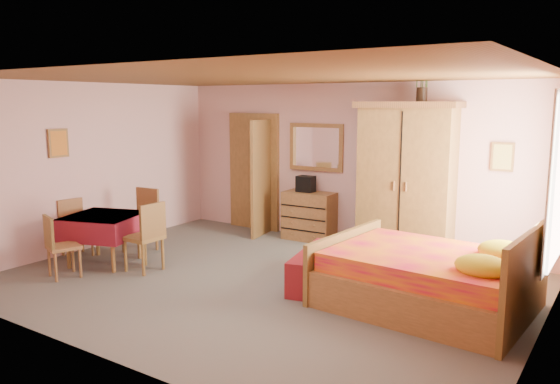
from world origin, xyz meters
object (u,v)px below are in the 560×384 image
Objects in this scene: bed at (427,262)px; chair_north at (139,221)px; dining_table at (104,239)px; floor_lamp at (366,187)px; chair_east at (144,237)px; stereo at (306,184)px; wardrobe at (407,181)px; chair_west at (77,228)px; wall_mirror at (316,147)px; bench at (320,268)px; chest_of_drawers at (309,216)px; sunflower_vase at (422,82)px; chair_south at (64,246)px.

bed reaches higher than chair_north.
floor_lamp is at bearing 46.62° from dining_table.
stereo is at bearing -18.42° from chair_east.
wardrobe is 4.98m from chair_west.
wall_mirror is 1.18× the size of chair_west.
chair_north is 1.01× the size of chair_east.
chair_west reaches higher than bench.
stereo is at bearing 150.34° from chair_west.
chest_of_drawers is at bearing -135.09° from chair_north.
wardrobe is 1.77× the size of bench.
chair_west is (-2.41, -2.78, 0.02)m from chest_of_drawers.
sunflower_vase is 5.43m from chair_south.
wardrobe reaches higher than wall_mirror.
dining_table is at bearing -133.38° from floor_lamp.
chair_east is (0.80, -0.65, -0.01)m from chair_north.
wardrobe is 2.37× the size of chair_north.
wardrobe is 1.44m from sunflower_vase.
chest_of_drawers is at bearing -174.97° from floor_lamp.
chair_north reaches higher than chest_of_drawers.
wardrobe is (1.79, -0.10, 0.21)m from stereo.
floor_lamp is at bearing -34.83° from chair_east.
chair_north is at bearing 51.49° from chair_east.
wall_mirror is at bearing -132.38° from chair_north.
bench is 1.36× the size of chair_east.
chair_west is at bearing 92.44° from chair_east.
sunflower_vase reaches higher than chair_south.
stereo reaches higher than chair_west.
wardrobe is 1.04× the size of bed.
chair_west is at bearing 45.88° from chair_north.
stereo reaches higher than bench.
chair_east is (-2.87, -2.73, -2.10)m from sunflower_vase.
stereo reaches higher than dining_table.
wall_mirror is 1.04× the size of chair_north.
chair_west is 0.89× the size of chair_east.
chair_south is at bearing -115.71° from wall_mirror.
chair_south is (-4.34, -1.62, -0.09)m from bed.
wall_mirror is 2.14m from sunflower_vase.
bench is (1.29, -2.12, -1.33)m from wall_mirror.
bed is (0.93, -1.80, -0.64)m from wardrobe.
chair_east is at bearing 102.23° from chair_west.
dining_table is at bearing -121.42° from wall_mirror.
bench is at bearing 113.50° from chair_west.
chair_south is (-2.98, -1.60, 0.20)m from bench.
chair_east is (-1.02, -2.73, 0.07)m from chest_of_drawers.
chair_west is (-3.70, -0.87, 0.21)m from bench.
chest_of_drawers is 3.00× the size of stereo.
bench is at bearing -106.82° from wardrobe.
floor_lamp is 3.49m from chair_east.
sunflower_vase is 0.43× the size of bench.
dining_table is 1.15× the size of chair_south.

